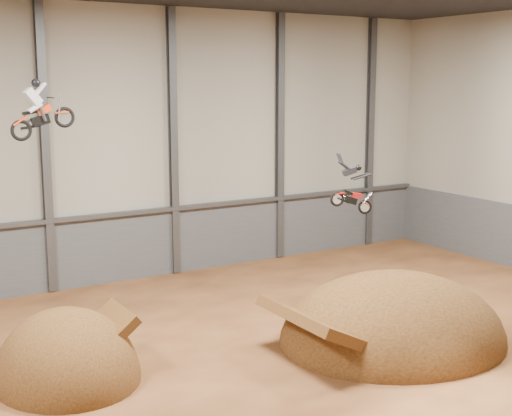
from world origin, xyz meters
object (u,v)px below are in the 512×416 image
(landing_ramp, at_px, (392,340))
(fmx_rider_a, at_px, (45,104))
(fmx_rider_b, at_px, (350,184))
(takeoff_ramp, at_px, (68,379))

(landing_ramp, relative_size, fmx_rider_a, 3.95)
(fmx_rider_a, xyz_separation_m, fmx_rider_b, (10.99, -3.79, -3.29))
(landing_ramp, distance_m, fmx_rider_a, 16.16)
(takeoff_ramp, relative_size, fmx_rider_b, 2.37)
(takeoff_ramp, distance_m, fmx_rider_a, 9.80)
(fmx_rider_a, distance_m, fmx_rider_b, 12.08)
(takeoff_ramp, height_order, fmx_rider_b, fmx_rider_b)
(takeoff_ramp, relative_size, fmx_rider_a, 2.41)
(takeoff_ramp, relative_size, landing_ramp, 0.61)
(landing_ramp, bearing_deg, takeoff_ramp, 165.97)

